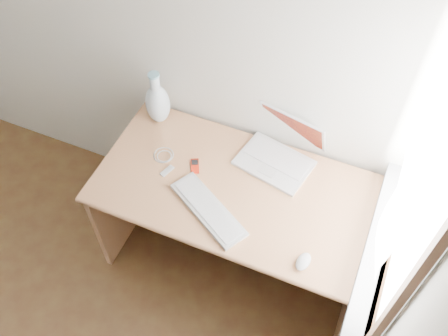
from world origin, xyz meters
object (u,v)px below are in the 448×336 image
at_px(desk, 244,199).
at_px(laptop, 278,150).
at_px(vase, 158,102).
at_px(external_keyboard, 208,209).

distance_m(desk, laptop, 0.34).
xyz_separation_m(desk, vase, (-0.56, 0.17, 0.34)).
distance_m(external_keyboard, vase, 0.65).
height_order(desk, external_keyboard, external_keyboard).
relative_size(external_keyboard, vase, 1.37).
height_order(external_keyboard, vase, vase).
xyz_separation_m(desk, external_keyboard, (-0.08, -0.25, 0.22)).
bearing_deg(laptop, vase, -168.05).
distance_m(desk, external_keyboard, 0.35).
relative_size(desk, laptop, 3.50).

